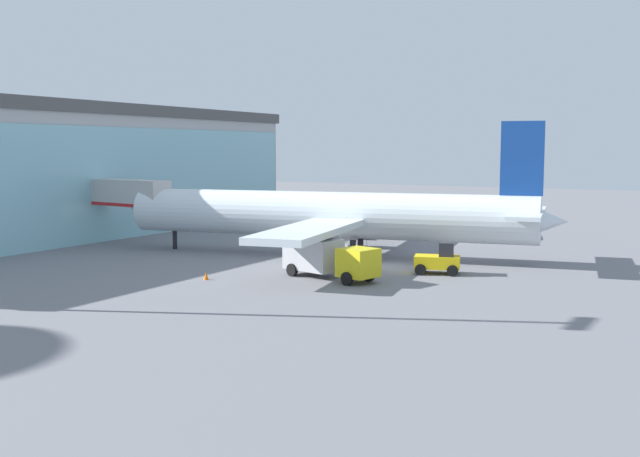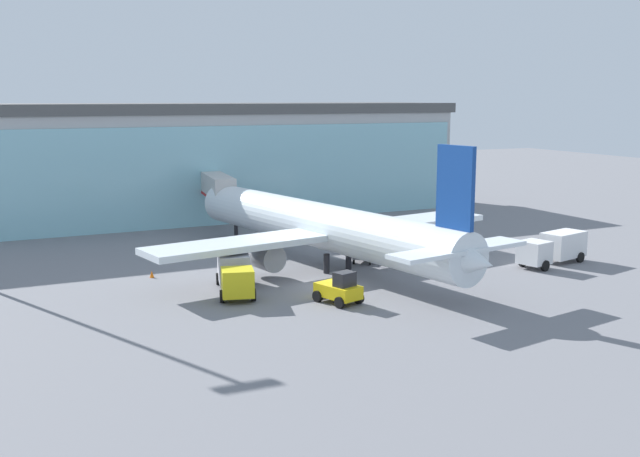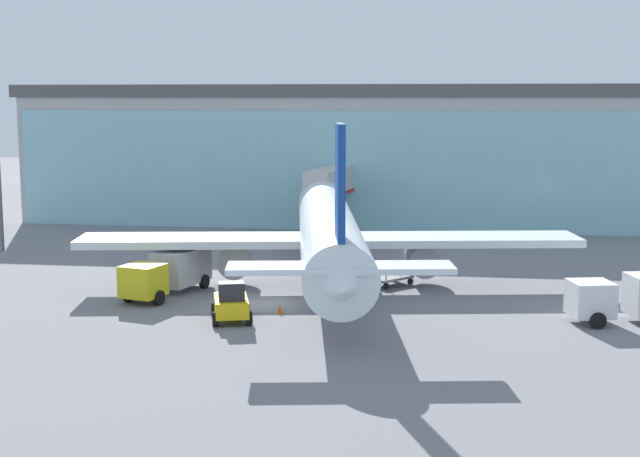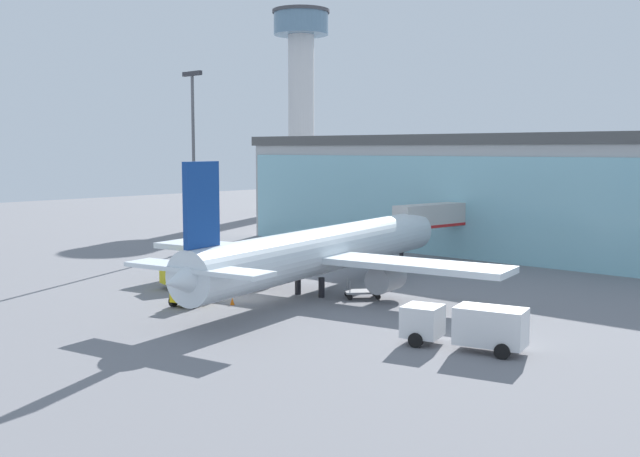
# 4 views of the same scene
# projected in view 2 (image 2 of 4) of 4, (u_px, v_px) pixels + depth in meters

# --- Properties ---
(ground) EXTENTS (240.00, 240.00, 0.00)m
(ground) POSITION_uv_depth(u_px,v_px,m) (326.00, 286.00, 56.76)
(ground) COLOR slate
(terminal_building) EXTENTS (65.73, 18.22, 13.46)m
(terminal_building) POSITION_uv_depth(u_px,v_px,m) (192.00, 160.00, 89.95)
(terminal_building) COLOR #B0B0B0
(terminal_building) RESTS_ON ground
(jet_bridge) EXTENTS (3.55, 11.78, 6.09)m
(jet_bridge) POSITION_uv_depth(u_px,v_px,m) (216.00, 187.00, 80.18)
(jet_bridge) COLOR beige
(jet_bridge) RESTS_ON ground
(airplane) EXTENTS (32.44, 37.86, 11.01)m
(airplane) POSITION_uv_depth(u_px,v_px,m) (323.00, 227.00, 62.73)
(airplane) COLOR white
(airplane) RESTS_ON ground
(catering_truck) EXTENTS (3.91, 7.62, 2.65)m
(catering_truck) POSITION_uv_depth(u_px,v_px,m) (235.00, 272.00, 54.96)
(catering_truck) COLOR yellow
(catering_truck) RESTS_ON ground
(fuel_truck) EXTENTS (7.62, 3.98, 2.65)m
(fuel_truck) POSITION_uv_depth(u_px,v_px,m) (554.00, 247.00, 64.09)
(fuel_truck) COLOR silver
(fuel_truck) RESTS_ON ground
(baggage_cart) EXTENTS (3.03, 3.17, 1.50)m
(baggage_cart) POSITION_uv_depth(u_px,v_px,m) (365.00, 256.00, 65.07)
(baggage_cart) COLOR gray
(baggage_cart) RESTS_ON ground
(pushback_tug) EXTENTS (2.99, 3.60, 2.30)m
(pushback_tug) POSITION_uv_depth(u_px,v_px,m) (339.00, 289.00, 51.97)
(pushback_tug) COLOR yellow
(pushback_tug) RESTS_ON ground
(safety_cone_nose) EXTENTS (0.36, 0.36, 0.55)m
(safety_cone_nose) POSITION_uv_depth(u_px,v_px,m) (354.00, 289.00, 54.97)
(safety_cone_nose) COLOR orange
(safety_cone_nose) RESTS_ON ground
(safety_cone_wingtip) EXTENTS (0.36, 0.36, 0.55)m
(safety_cone_wingtip) POSITION_uv_depth(u_px,v_px,m) (152.00, 274.00, 59.44)
(safety_cone_wingtip) COLOR orange
(safety_cone_wingtip) RESTS_ON ground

